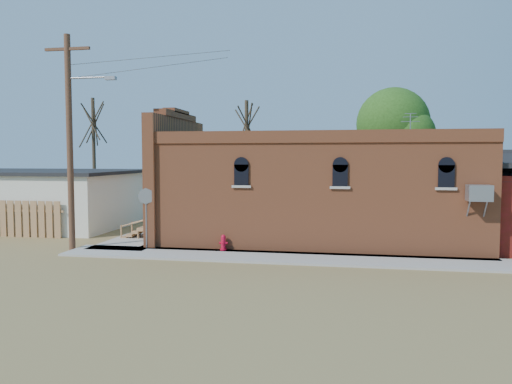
% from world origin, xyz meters
% --- Properties ---
extents(ground, '(120.00, 120.00, 0.00)m').
position_xyz_m(ground, '(0.00, 0.00, 0.00)').
color(ground, olive).
rests_on(ground, ground).
extents(sidewalk_south, '(19.00, 2.20, 0.08)m').
position_xyz_m(sidewalk_south, '(1.50, 0.90, 0.04)').
color(sidewalk_south, '#9E9991').
rests_on(sidewalk_south, ground).
extents(sidewalk_west, '(2.60, 10.00, 0.08)m').
position_xyz_m(sidewalk_west, '(-6.30, 6.00, 0.04)').
color(sidewalk_west, '#9E9991').
rests_on(sidewalk_west, ground).
extents(brick_bar, '(16.40, 7.97, 6.30)m').
position_xyz_m(brick_bar, '(1.64, 5.49, 2.34)').
color(brick_bar, '#B25B36').
rests_on(brick_bar, ground).
extents(wood_fence, '(5.20, 0.10, 1.80)m').
position_xyz_m(wood_fence, '(-12.80, 3.80, 0.90)').
color(wood_fence, '#AE884E').
rests_on(wood_fence, ground).
extents(utility_pole, '(3.12, 0.26, 9.00)m').
position_xyz_m(utility_pole, '(-8.14, 1.20, 4.77)').
color(utility_pole, '#452A1B').
rests_on(utility_pole, ground).
extents(tree_bare_near, '(2.80, 2.80, 7.65)m').
position_xyz_m(tree_bare_near, '(-3.00, 13.00, 5.96)').
color(tree_bare_near, '#443527').
rests_on(tree_bare_near, ground).
extents(tree_bare_far, '(2.80, 2.80, 8.16)m').
position_xyz_m(tree_bare_far, '(-14.00, 14.00, 6.36)').
color(tree_bare_far, '#443527').
rests_on(tree_bare_far, ground).
extents(tree_leafy, '(4.40, 4.40, 8.15)m').
position_xyz_m(tree_leafy, '(6.00, 13.50, 5.93)').
color(tree_leafy, '#443527').
rests_on(tree_leafy, ground).
extents(fire_hydrant, '(0.38, 0.37, 0.65)m').
position_xyz_m(fire_hydrant, '(-1.74, 1.80, 0.40)').
color(fire_hydrant, '#BA0A25').
rests_on(fire_hydrant, sidewalk_south).
extents(stop_sign, '(0.69, 0.17, 2.54)m').
position_xyz_m(stop_sign, '(-5.10, 1.80, 2.04)').
color(stop_sign, gray).
rests_on(stop_sign, sidewalk_south).
extents(trash_barrel, '(0.68, 0.68, 0.84)m').
position_xyz_m(trash_barrel, '(-5.30, 5.83, 0.50)').
color(trash_barrel, navy).
rests_on(trash_barrel, sidewalk_west).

